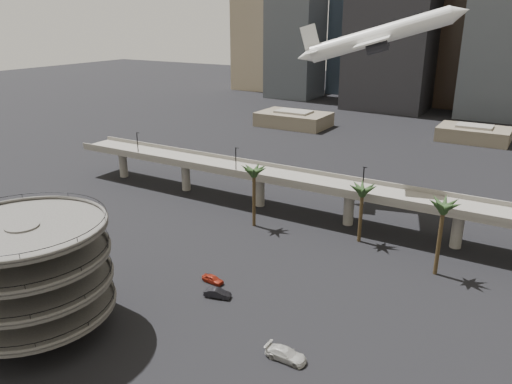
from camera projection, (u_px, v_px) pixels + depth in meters
The scene contains 10 objects.
ground at pixel (126, 344), 68.29m from camera, with size 700.00×700.00×0.00m, color black.
parking_ramp at pixel (29, 268), 68.05m from camera, with size 22.20×22.20×17.35m.
overpass at pixel (303, 184), 110.37m from camera, with size 130.00×9.30×14.70m.
palm_trees at pixel (347, 190), 93.85m from camera, with size 42.40×10.40×14.00m.
low_buildings at pixel (425, 132), 179.21m from camera, with size 135.00×27.50×6.80m.
skyline at pixel (496, 3), 220.75m from camera, with size 269.00×86.00×131.01m.
airborne_jet at pixel (378, 37), 110.70m from camera, with size 36.98×33.59×14.34m.
car_a at pixel (213, 279), 83.72m from camera, with size 1.59×3.96×1.35m, color maroon.
car_b at pixel (217, 293), 79.36m from camera, with size 1.51×4.32×1.42m, color black.
car_c at pixel (286, 354), 64.89m from camera, with size 2.28×5.61×1.63m, color beige.
Camera 1 is at (44.75, -40.20, 42.38)m, focal length 35.00 mm.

